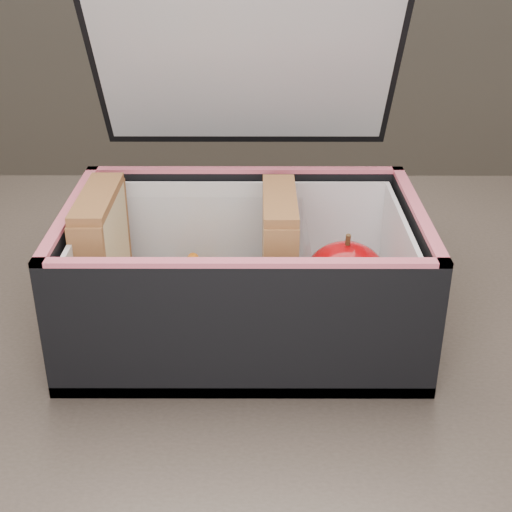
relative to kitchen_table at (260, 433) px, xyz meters
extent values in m
cube|color=brown|center=(0.00, 0.00, 0.08)|extent=(1.20, 0.80, 0.03)
cube|color=black|center=(-0.01, 0.17, 0.28)|extent=(0.28, 0.10, 0.16)
cube|color=#DBB98D|center=(-0.14, 0.03, 0.16)|extent=(0.01, 0.09, 0.10)
cube|color=#D2616E|center=(-0.13, 0.03, 0.15)|extent=(0.01, 0.09, 0.09)
cube|color=#DBB98D|center=(-0.12, 0.03, 0.16)|extent=(0.01, 0.09, 0.10)
cube|color=brown|center=(-0.13, 0.03, 0.21)|extent=(0.03, 0.10, 0.01)
cube|color=#DBB98D|center=(0.01, 0.03, 0.16)|extent=(0.01, 0.09, 0.10)
cube|color=#D2616E|center=(0.01, 0.03, 0.15)|extent=(0.01, 0.09, 0.09)
cube|color=#DBB98D|center=(0.02, 0.03, 0.16)|extent=(0.01, 0.09, 0.10)
cube|color=brown|center=(0.01, 0.03, 0.21)|extent=(0.03, 0.09, 0.01)
cylinder|color=orange|center=(-0.05, 0.06, 0.11)|extent=(0.02, 0.08, 0.01)
cylinder|color=orange|center=(-0.05, 0.02, 0.12)|extent=(0.02, 0.08, 0.01)
cylinder|color=orange|center=(-0.06, 0.02, 0.14)|extent=(0.02, 0.08, 0.01)
cylinder|color=orange|center=(-0.07, 0.03, 0.11)|extent=(0.02, 0.08, 0.01)
cylinder|color=orange|center=(-0.05, 0.04, 0.12)|extent=(0.02, 0.08, 0.01)
cylinder|color=orange|center=(-0.06, 0.03, 0.14)|extent=(0.02, 0.08, 0.01)
cylinder|color=orange|center=(-0.07, 0.04, 0.11)|extent=(0.03, 0.08, 0.01)
cylinder|color=orange|center=(-0.04, 0.04, 0.12)|extent=(0.03, 0.08, 0.01)
cube|color=white|center=(0.07, 0.03, 0.11)|extent=(0.09, 0.09, 0.01)
ellipsoid|color=#920003|center=(0.07, 0.02, 0.14)|extent=(0.07, 0.07, 0.06)
cylinder|color=#4C341B|center=(0.07, 0.02, 0.18)|extent=(0.00, 0.01, 0.01)
camera|label=1|loc=(0.00, -0.49, 0.42)|focal=50.00mm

